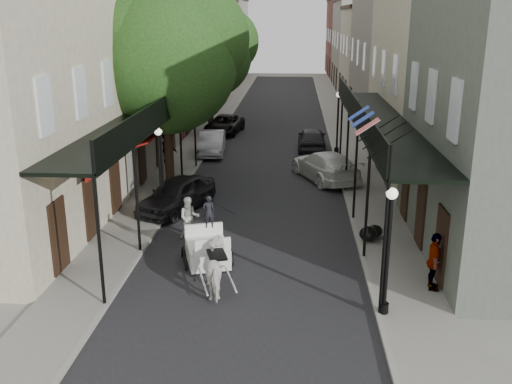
% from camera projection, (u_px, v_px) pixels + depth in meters
% --- Properties ---
extents(ground, '(140.00, 140.00, 0.00)m').
position_uv_depth(ground, '(246.00, 281.00, 18.42)').
color(ground, gray).
rests_on(ground, ground).
extents(road, '(8.00, 90.00, 0.01)m').
position_uv_depth(road, '(272.00, 146.00, 37.48)').
color(road, black).
rests_on(road, ground).
extents(sidewalk_left, '(2.20, 90.00, 0.12)m').
position_uv_depth(sidewalk_left, '(196.00, 144.00, 37.79)').
color(sidewalk_left, gray).
rests_on(sidewalk_left, ground).
extents(sidewalk_right, '(2.20, 90.00, 0.12)m').
position_uv_depth(sidewalk_right, '(348.00, 146.00, 37.14)').
color(sidewalk_right, gray).
rests_on(sidewalk_right, ground).
extents(building_row_left, '(5.00, 80.00, 10.50)m').
position_uv_depth(building_row_left, '(171.00, 54.00, 46.02)').
color(building_row_left, beige).
rests_on(building_row_left, ground).
extents(building_row_right, '(5.00, 80.00, 10.50)m').
position_uv_depth(building_row_right, '(386.00, 55.00, 44.91)').
color(building_row_right, gray).
rests_on(building_row_right, ground).
extents(gallery_left, '(2.20, 18.05, 4.88)m').
position_uv_depth(gallery_left, '(147.00, 118.00, 24.19)').
color(gallery_left, black).
rests_on(gallery_left, sidewalk_left).
extents(gallery_right, '(2.20, 18.05, 4.88)m').
position_uv_depth(gallery_right, '(375.00, 121.00, 23.57)').
color(gallery_right, black).
rests_on(gallery_right, sidewalk_right).
extents(tree_near, '(7.31, 6.80, 9.63)m').
position_uv_depth(tree_near, '(174.00, 54.00, 26.48)').
color(tree_near, '#382619').
rests_on(tree_near, sidewalk_left).
extents(tree_far, '(6.45, 6.00, 8.61)m').
position_uv_depth(tree_far, '(214.00, 51.00, 40.02)').
color(tree_far, '#382619').
rests_on(tree_far, sidewalk_left).
extents(lamppost_right_near, '(0.32, 0.32, 3.71)m').
position_uv_depth(lamppost_right_near, '(388.00, 250.00, 15.64)').
color(lamppost_right_near, black).
rests_on(lamppost_right_near, sidewalk_right).
extents(lamppost_left, '(0.32, 0.32, 3.71)m').
position_uv_depth(lamppost_left, '(160.00, 170.00, 23.80)').
color(lamppost_left, black).
rests_on(lamppost_left, sidewalk_left).
extents(lamppost_right_far, '(0.32, 0.32, 3.71)m').
position_uv_depth(lamppost_right_far, '(338.00, 121.00, 34.71)').
color(lamppost_right_far, black).
rests_on(lamppost_right_far, sidewalk_right).
extents(horse, '(1.38, 2.05, 1.59)m').
position_uv_depth(horse, '(218.00, 268.00, 17.46)').
color(horse, white).
rests_on(horse, ground).
extents(carriage, '(2.08, 2.63, 2.66)m').
position_uv_depth(carriage, '(206.00, 232.00, 19.70)').
color(carriage, black).
rests_on(carriage, ground).
extents(pedestrian_walking, '(0.92, 0.79, 1.64)m').
position_uv_depth(pedestrian_walking, '(189.00, 218.00, 21.78)').
color(pedestrian_walking, beige).
rests_on(pedestrian_walking, ground).
extents(pedestrian_sidewalk_left, '(1.20, 0.71, 1.84)m').
position_uv_depth(pedestrian_sidewalk_left, '(166.00, 147.00, 32.48)').
color(pedestrian_sidewalk_left, gray).
rests_on(pedestrian_sidewalk_left, sidewalk_left).
extents(pedestrian_sidewalk_right, '(0.60, 1.13, 1.84)m').
position_uv_depth(pedestrian_sidewalk_right, '(434.00, 262.00, 17.34)').
color(pedestrian_sidewalk_right, gray).
rests_on(pedestrian_sidewalk_right, sidewalk_right).
extents(car_left_near, '(3.32, 4.74, 1.50)m').
position_uv_depth(car_left_near, '(177.00, 194.00, 24.83)').
color(car_left_near, black).
rests_on(car_left_near, ground).
extents(car_left_mid, '(1.80, 4.39, 1.42)m').
position_uv_depth(car_left_mid, '(212.00, 143.00, 35.09)').
color(car_left_mid, '#ABAAB0').
rests_on(car_left_mid, ground).
extents(car_left_far, '(2.74, 4.99, 1.32)m').
position_uv_depth(car_left_far, '(225.00, 124.00, 41.34)').
color(car_left_far, black).
rests_on(car_left_far, ground).
extents(car_right_near, '(3.94, 5.61, 1.51)m').
position_uv_depth(car_right_near, '(325.00, 166.00, 29.56)').
color(car_right_near, silver).
rests_on(car_right_near, ground).
extents(car_right_far, '(1.76, 4.34, 1.48)m').
position_uv_depth(car_right_far, '(312.00, 139.00, 36.14)').
color(car_right_far, black).
rests_on(car_right_far, ground).
extents(trash_bags, '(0.93, 1.08, 0.57)m').
position_uv_depth(trash_bags, '(371.00, 233.00, 21.44)').
color(trash_bags, black).
rests_on(trash_bags, sidewalk_right).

